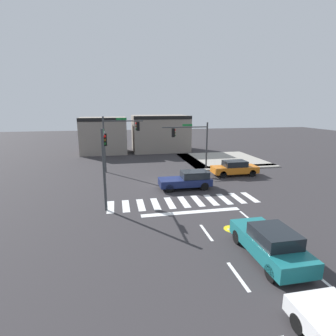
# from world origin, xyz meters

# --- Properties ---
(ground_plane) EXTENTS (120.00, 120.00, 0.00)m
(ground_plane) POSITION_xyz_m (0.00, 0.00, 0.00)
(ground_plane) COLOR #302D30
(crosswalk_near) EXTENTS (11.23, 2.40, 0.01)m
(crosswalk_near) POSITION_xyz_m (0.00, -4.50, 0.00)
(crosswalk_near) COLOR silver
(crosswalk_near) RESTS_ON ground_plane
(lane_markings) EXTENTS (6.80, 18.75, 0.01)m
(lane_markings) POSITION_xyz_m (1.16, -11.43, 0.00)
(lane_markings) COLOR white
(lane_markings) RESTS_ON ground_plane
(bike_detector_marking) EXTENTS (0.99, 0.99, 0.01)m
(bike_detector_marking) POSITION_xyz_m (1.63, -9.37, 0.00)
(bike_detector_marking) COLOR yellow
(bike_detector_marking) RESTS_ON ground_plane
(curb_corner_northeast) EXTENTS (10.00, 10.60, 0.15)m
(curb_corner_northeast) POSITION_xyz_m (8.49, 9.42, 0.07)
(curb_corner_northeast) COLOR #9E998E
(curb_corner_northeast) RESTS_ON ground_plane
(storefront_row) EXTENTS (16.51, 6.88, 5.62)m
(storefront_row) POSITION_xyz_m (-0.99, 19.08, 2.79)
(storefront_row) COLOR gray
(storefront_row) RESTS_ON ground_plane
(traffic_signal_northwest) EXTENTS (4.27, 0.32, 5.96)m
(traffic_signal_northwest) POSITION_xyz_m (-4.48, 6.05, 4.05)
(traffic_signal_northwest) COLOR #383A3D
(traffic_signal_northwest) RESTS_ON ground_plane
(traffic_signal_northeast) EXTENTS (5.17, 0.32, 5.27)m
(traffic_signal_northeast) POSITION_xyz_m (3.34, 5.40, 3.62)
(traffic_signal_northeast) COLOR #383A3D
(traffic_signal_northeast) RESTS_ON ground_plane
(traffic_signal_southwest) EXTENTS (0.32, 4.30, 5.57)m
(traffic_signal_southwest) POSITION_xyz_m (-5.64, -3.44, 3.75)
(traffic_signal_southwest) COLOR #383A3D
(traffic_signal_southwest) RESTS_ON ground_plane
(car_navy) EXTENTS (4.46, 1.77, 1.51)m
(car_navy) POSITION_xyz_m (1.15, -1.33, 0.77)
(car_navy) COLOR #141E4C
(car_navy) RESTS_ON ground_plane
(car_orange) EXTENTS (4.65, 1.78, 1.54)m
(car_orange) POSITION_xyz_m (7.08, 2.04, 0.79)
(car_orange) COLOR orange
(car_orange) RESTS_ON ground_plane
(car_teal) EXTENTS (1.86, 4.55, 1.59)m
(car_teal) POSITION_xyz_m (2.00, -12.56, 0.80)
(car_teal) COLOR #196B70
(car_teal) RESTS_ON ground_plane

